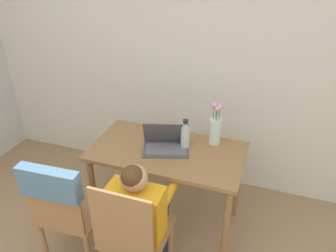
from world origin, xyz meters
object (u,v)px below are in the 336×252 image
(person_seated, at_px, (140,207))
(water_bottle, at_px, (185,135))
(chair_spare, at_px, (61,202))
(laptop, at_px, (166,143))
(chair_occupied, at_px, (133,237))
(flower_vase, at_px, (215,128))

(person_seated, bearing_deg, water_bottle, -100.62)
(chair_spare, relative_size, person_seated, 0.95)
(water_bottle, bearing_deg, laptop, -154.44)
(water_bottle, bearing_deg, chair_occupied, -98.95)
(laptop, xyz_separation_m, water_bottle, (0.13, 0.06, 0.06))
(flower_vase, relative_size, water_bottle, 1.49)
(chair_spare, xyz_separation_m, laptop, (0.47, 0.68, 0.15))
(chair_occupied, distance_m, water_bottle, 0.82)
(flower_vase, bearing_deg, water_bottle, -145.24)
(water_bottle, bearing_deg, flower_vase, 34.76)
(chair_occupied, xyz_separation_m, flower_vase, (0.31, 0.87, 0.38))
(laptop, bearing_deg, person_seated, -105.88)
(chair_occupied, relative_size, flower_vase, 2.66)
(person_seated, distance_m, flower_vase, 0.84)
(flower_vase, bearing_deg, laptop, -148.70)
(chair_occupied, distance_m, flower_vase, 0.99)
(water_bottle, bearing_deg, person_seated, -100.73)
(laptop, bearing_deg, water_bottle, 8.03)
(chair_occupied, bearing_deg, person_seated, -90.00)
(person_seated, height_order, water_bottle, person_seated)
(person_seated, height_order, laptop, person_seated)
(laptop, height_order, flower_vase, flower_vase)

